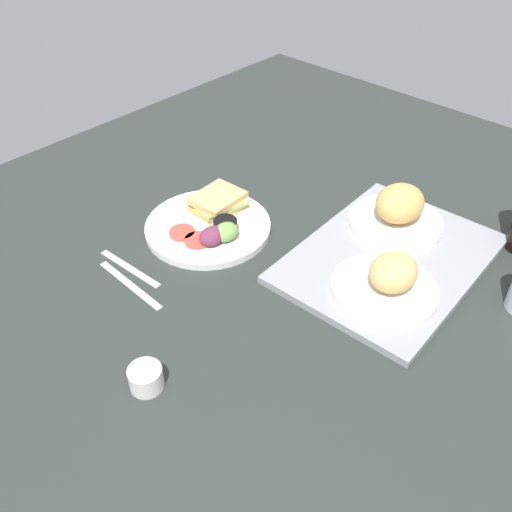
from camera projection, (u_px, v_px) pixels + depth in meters
ground_plane at (252, 265)px, 115.07cm from camera, size 190.00×150.00×3.00cm
serving_tray at (389, 259)px, 113.16cm from camera, size 46.37×34.90×1.60cm
bread_plate_near at (398, 211)px, 118.88cm from camera, size 20.42×20.42×9.27cm
bread_plate_far at (389, 281)px, 102.72cm from camera, size 20.14×20.14×8.18cm
plate_with_salad at (211, 223)px, 121.17cm from camera, size 27.78×27.78×5.40cm
espresso_cup at (146, 378)px, 88.37cm from camera, size 5.60×5.60×4.00cm
fork at (130, 268)px, 111.75cm from camera, size 2.43×17.05×0.50cm
knife at (130, 285)px, 107.97cm from camera, size 1.87×19.03×0.50cm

